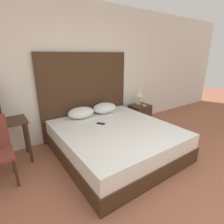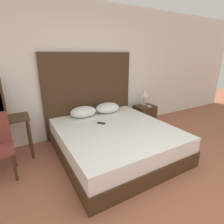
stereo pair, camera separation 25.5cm
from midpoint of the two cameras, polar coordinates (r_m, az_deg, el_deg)
The scene contains 10 objects.
ground_plane at distance 2.33m, azimuth 23.53°, elevation -30.64°, with size 16.00×16.00×0.00m, color #9E5B42.
wall_back at distance 3.76m, azimuth -12.63°, elevation 12.58°, with size 10.00×0.06×2.70m.
bed at distance 3.15m, azimuth -1.26°, elevation -9.16°, with size 1.88×2.05×0.49m.
headboard at distance 3.81m, azimuth -10.18°, elevation 5.49°, with size 1.97×0.05×1.74m.
pillow_left at distance 3.54m, azimuth -12.11°, elevation -0.22°, with size 0.53×0.39×0.21m.
pillow_right at distance 3.77m, azimuth -4.39°, elevation 1.32°, with size 0.53×0.39×0.21m.
phone_on_bed at distance 3.20m, azimuth -5.93°, elevation -3.80°, with size 0.15×0.16×0.01m.
nightstand at distance 4.43m, azimuth 7.43°, elevation -0.87°, with size 0.47×0.38×0.51m.
table_lamp at distance 4.35m, azimuth 7.22°, elevation 6.11°, with size 0.20×0.20×0.38m.
phone_on_nightstand at distance 4.31m, azimuth 8.82°, elevation 2.13°, with size 0.12×0.17×0.01m.
Camera 1 is at (-1.55, -0.59, 1.70)m, focal length 28.00 mm.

